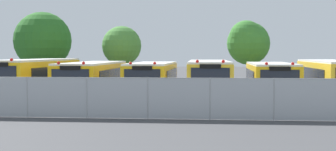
{
  "coord_description": "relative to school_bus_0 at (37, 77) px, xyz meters",
  "views": [
    {
      "loc": [
        0.25,
        -31.37,
        3.03
      ],
      "look_at": [
        -2.7,
        0.0,
        1.6
      ],
      "focal_mm": 52.6,
      "sensor_mm": 36.0,
      "label": 1
    }
  ],
  "objects": [
    {
      "name": "tree_2",
      "position": [
        14.29,
        9.24,
        2.53
      ],
      "size": [
        3.51,
        3.51,
        5.69
      ],
      "color": "#4C3823",
      "rests_on": "ground_plane"
    },
    {
      "name": "school_bus_0",
      "position": [
        0.0,
        0.0,
        0.0
      ],
      "size": [
        2.7,
        11.35,
        2.77
      ],
      "rotation": [
        0.0,
        0.0,
        3.12
      ],
      "color": "yellow",
      "rests_on": "ground_plane"
    },
    {
      "name": "tree_1",
      "position": [
        3.65,
        10.7,
        2.19
      ],
      "size": [
        3.4,
        3.4,
        5.38
      ],
      "color": "#4C3823",
      "rests_on": "ground_plane"
    },
    {
      "name": "ground_plane",
      "position": [
        11.33,
        0.13,
        -1.46
      ],
      "size": [
        160.0,
        160.0,
        0.0
      ],
      "primitive_type": "plane",
      "color": "#424244"
    },
    {
      "name": "school_bus_2",
      "position": [
        7.62,
        0.19,
        -0.11
      ],
      "size": [
        2.56,
        9.23,
        2.56
      ],
      "rotation": [
        0.0,
        0.0,
        3.14
      ],
      "color": "yellow",
      "rests_on": "ground_plane"
    },
    {
      "name": "tree_0",
      "position": [
        -3.42,
        10.73,
        2.69
      ],
      "size": [
        5.02,
        5.02,
        6.65
      ],
      "color": "#4C3823",
      "rests_on": "ground_plane"
    },
    {
      "name": "chainlink_fence",
      "position": [
        11.4,
        -8.89,
        -0.46
      ],
      "size": [
        28.66,
        0.07,
        1.92
      ],
      "color": "#9EA0A3",
      "rests_on": "ground_plane"
    },
    {
      "name": "school_bus_1",
      "position": [
        3.8,
        -0.06,
        -0.09
      ],
      "size": [
        2.71,
        11.06,
        2.59
      ],
      "rotation": [
        0.0,
        0.0,
        3.16
      ],
      "color": "#EAA80C",
      "rests_on": "ground_plane"
    },
    {
      "name": "school_bus_3",
      "position": [
        11.24,
        -0.07,
        -0.04
      ],
      "size": [
        2.8,
        10.96,
        2.69
      ],
      "rotation": [
        0.0,
        0.0,
        3.17
      ],
      "color": "yellow",
      "rests_on": "ground_plane"
    },
    {
      "name": "school_bus_4",
      "position": [
        15.11,
        -0.02,
        -0.11
      ],
      "size": [
        2.64,
        9.21,
        2.55
      ],
      "rotation": [
        0.0,
        0.0,
        3.14
      ],
      "color": "yellow",
      "rests_on": "ground_plane"
    },
    {
      "name": "school_bus_5",
      "position": [
        18.8,
        -0.14,
        -0.03
      ],
      "size": [
        2.61,
        10.97,
        2.72
      ],
      "rotation": [
        0.0,
        0.0,
        3.13
      ],
      "color": "yellow",
      "rests_on": "ground_plane"
    }
  ]
}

